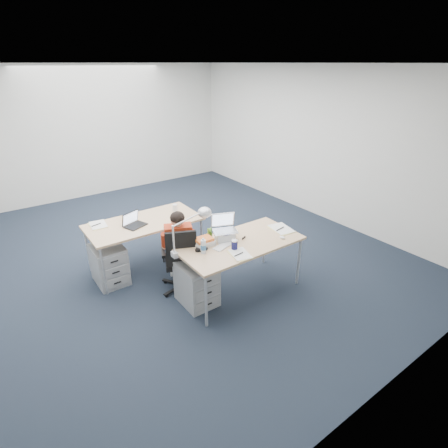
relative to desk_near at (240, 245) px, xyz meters
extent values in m
plane|color=black|center=(-0.12, 1.45, -0.68)|extent=(7.00, 7.00, 0.00)
cube|color=beige|center=(-0.12, 4.95, 0.72)|extent=(6.00, 0.02, 2.80)
cube|color=beige|center=(-0.12, -2.05, 0.72)|extent=(6.00, 0.02, 2.80)
cube|color=beige|center=(2.88, 1.45, 0.72)|extent=(0.02, 7.00, 2.80)
cube|color=white|center=(-0.12, 1.45, 2.12)|extent=(6.00, 7.00, 0.01)
cube|color=tan|center=(0.00, 0.00, 0.03)|extent=(1.60, 0.80, 0.03)
cylinder|color=#B7BABC|center=(-0.75, -0.35, -0.33)|extent=(0.04, 0.04, 0.70)
cylinder|color=#B7BABC|center=(0.75, -0.35, -0.33)|extent=(0.04, 0.04, 0.70)
cylinder|color=#B7BABC|center=(-0.75, 0.35, -0.33)|extent=(0.04, 0.04, 0.70)
cylinder|color=#B7BABC|center=(0.75, 0.35, -0.33)|extent=(0.04, 0.04, 0.70)
cube|color=tan|center=(-0.74, 1.30, 0.03)|extent=(1.60, 0.80, 0.03)
cylinder|color=#B7BABC|center=(-1.49, 0.95, -0.33)|extent=(0.04, 0.04, 0.70)
cylinder|color=#B7BABC|center=(0.01, 0.95, -0.33)|extent=(0.04, 0.04, 0.70)
cylinder|color=#B7BABC|center=(-1.49, 1.65, -0.33)|extent=(0.04, 0.04, 0.70)
cylinder|color=#B7BABC|center=(0.01, 1.65, -0.33)|extent=(0.04, 0.04, 0.70)
cylinder|color=black|center=(-0.60, 0.49, -0.45)|extent=(0.04, 0.04, 0.37)
cube|color=black|center=(-0.60, 0.49, -0.26)|extent=(0.53, 0.53, 0.06)
cube|color=black|center=(-0.68, 0.30, 0.03)|extent=(0.37, 0.20, 0.46)
cube|color=#A53117|center=(-0.61, 0.50, 0.02)|extent=(0.39, 0.30, 0.47)
sphere|color=tan|center=(-0.61, 0.50, 0.34)|extent=(0.18, 0.18, 0.18)
cube|color=#A3A6A8|center=(-0.60, 0.10, -0.41)|extent=(0.40, 0.50, 0.55)
cube|color=#A3A6A8|center=(-1.34, 1.20, -0.41)|extent=(0.40, 0.50, 0.55)
cube|color=white|center=(-0.25, 0.03, 0.05)|extent=(0.30, 0.19, 0.01)
ellipsoid|color=white|center=(0.51, -0.24, 0.06)|extent=(0.06, 0.09, 0.03)
cylinder|color=#161747|center=(-0.17, -0.11, 0.11)|extent=(0.09, 0.09, 0.13)
cylinder|color=silver|center=(-0.53, 0.03, 0.15)|extent=(0.07, 0.07, 0.20)
cube|color=silver|center=(-0.42, 0.18, 0.10)|extent=(0.27, 0.23, 0.10)
cube|color=black|center=(-0.54, 0.27, 0.11)|extent=(0.04, 0.03, 0.13)
cube|color=#E4D784|center=(-0.20, -0.26, 0.05)|extent=(0.25, 0.32, 0.01)
cube|color=#E4D784|center=(0.68, -0.04, 0.05)|extent=(0.28, 0.37, 0.01)
cylinder|color=white|center=(-0.18, 1.39, 0.10)|extent=(0.08, 0.08, 0.11)
cube|color=white|center=(-1.32, 1.55, 0.05)|extent=(0.23, 0.31, 0.01)
camera|label=1|loc=(-2.45, -3.08, 2.13)|focal=28.00mm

